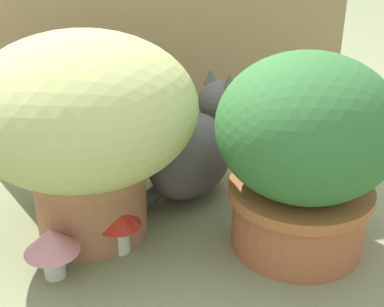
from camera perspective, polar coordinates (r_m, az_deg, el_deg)
name	(u,v)px	position (r m, az deg, el deg)	size (l,w,h in m)	color
ground_plane	(163,237)	(1.22, -3.18, -8.96)	(6.00, 6.00, 0.00)	gray
cardboard_backdrop	(164,11)	(1.58, -2.99, 15.11)	(1.14, 0.03, 0.80)	tan
grass_planter	(84,121)	(1.14, -11.60, 3.47)	(0.48, 0.48, 0.46)	#AD6E4B
leafy_planter	(304,150)	(1.10, 12.05, 0.38)	(0.37, 0.37, 0.43)	#B4613B
cat	(195,150)	(1.33, 0.34, 0.37)	(0.37, 0.29, 0.32)	#565254
mushroom_ornament_pink	(51,244)	(1.10, -14.93, -9.41)	(0.11, 0.11, 0.11)	silver
mushroom_ornament_red	(119,221)	(1.14, -7.93, -7.18)	(0.10, 0.10, 0.11)	silver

